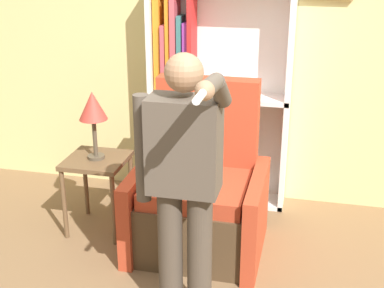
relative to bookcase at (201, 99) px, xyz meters
name	(u,v)px	position (x,y,z in m)	size (l,w,h in m)	color
wall_back	(253,43)	(0.41, 0.16, 0.47)	(8.00, 0.11, 2.80)	#DBCC84
bookcase	(201,99)	(0.00, 0.00, 0.00)	(1.20, 0.28, 1.93)	white
armchair	(200,198)	(0.18, -0.82, -0.54)	(0.97, 0.85, 1.26)	#4C3823
person_standing	(184,178)	(0.26, -1.67, 0.02)	(0.55, 0.78, 1.67)	#473D33
side_table	(97,170)	(-0.67, -0.77, -0.42)	(0.46, 0.46, 0.62)	brown
table_lamp	(93,109)	(-0.67, -0.77, 0.09)	(0.22, 0.22, 0.54)	#4C4233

